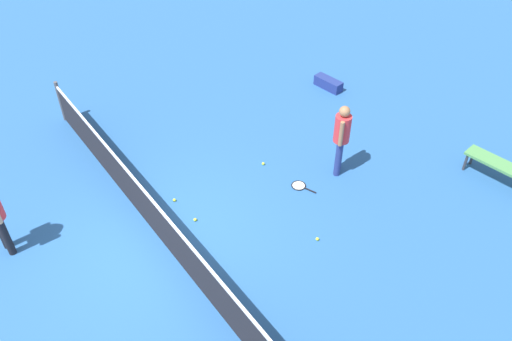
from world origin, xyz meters
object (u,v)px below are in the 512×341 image
Objects in this scene: tennis_ball_near_player at (195,220)px; courtside_bench at (501,166)px; player_near_side at (342,134)px; tennis_ball_by_net at (263,164)px; tennis_racket_near_player at (300,186)px; tennis_ball_baseline at (174,200)px; equipment_bag at (327,83)px; tennis_ball_midcourt at (317,239)px.

courtside_bench is (-2.80, -5.85, 0.38)m from tennis_ball_near_player.
player_near_side is 1.91m from tennis_ball_by_net.
tennis_racket_near_player is 9.18× the size of tennis_ball_by_net.
player_near_side reaches higher than courtside_bench.
tennis_ball_baseline is (1.18, 2.38, 0.02)m from tennis_racket_near_player.
courtside_bench reaches higher than equipment_bag.
tennis_ball_near_player is 1.00× the size of tennis_ball_midcourt.
tennis_ball_midcourt is 0.04× the size of courtside_bench.
equipment_bag is (2.62, -3.14, 0.13)m from tennis_racket_near_player.
tennis_ball_baseline reaches higher than tennis_racket_near_player.
equipment_bag is (1.44, -5.52, 0.11)m from tennis_ball_baseline.
tennis_ball_midcourt is at bearing -138.33° from tennis_ball_near_player.
equipment_bag is (2.18, -5.47, 0.11)m from tennis_ball_near_player.
tennis_racket_near_player is at bearing 56.22° from courtside_bench.
tennis_ball_baseline is at bearing 86.22° from tennis_ball_by_net.
tennis_ball_by_net is at bearing -11.97° from tennis_ball_midcourt.
tennis_racket_near_player is 0.39× the size of courtside_bench.
equipment_bag reaches higher than tennis_ball_by_net.
courtside_bench is (-0.98, -4.23, 0.38)m from tennis_ball_midcourt.
tennis_ball_baseline is at bearing 104.64° from equipment_bag.
tennis_racket_near_player is 9.18× the size of tennis_ball_baseline.
courtside_bench is (-3.39, -3.72, 0.38)m from tennis_ball_by_net.
courtside_bench is at bearing -123.78° from tennis_racket_near_player.
tennis_racket_near_player is 9.18× the size of tennis_ball_near_player.
tennis_ball_near_player and tennis_ball_baseline have the same top height.
courtside_bench reaches higher than tennis_ball_midcourt.
tennis_ball_near_player is at bearing -175.87° from tennis_ball_baseline.
tennis_ball_by_net is 0.08× the size of equipment_bag.
player_near_side reaches higher than tennis_racket_near_player.
tennis_ball_by_net is 2.19m from tennis_ball_baseline.
tennis_ball_baseline is at bearing 63.66° from tennis_racket_near_player.
tennis_ball_midcourt is (-1.82, -1.62, 0.00)m from tennis_ball_near_player.
tennis_ball_midcourt is at bearing 76.98° from courtside_bench.
player_near_side is 2.05× the size of equipment_bag.
tennis_ball_near_player is 2.21m from tennis_ball_by_net.
tennis_ball_by_net is at bearing 46.13° from player_near_side.
tennis_racket_near_player is 0.73× the size of equipment_bag.
tennis_racket_near_player is at bearing 84.23° from player_near_side.
courtside_bench is at bearing -103.02° from tennis_ball_midcourt.
tennis_ball_baseline is (1.28, 3.37, -0.98)m from player_near_side.
tennis_ball_midcourt is (-1.38, 0.71, 0.02)m from tennis_racket_near_player.
tennis_ball_near_player is 1.00× the size of tennis_ball_baseline.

